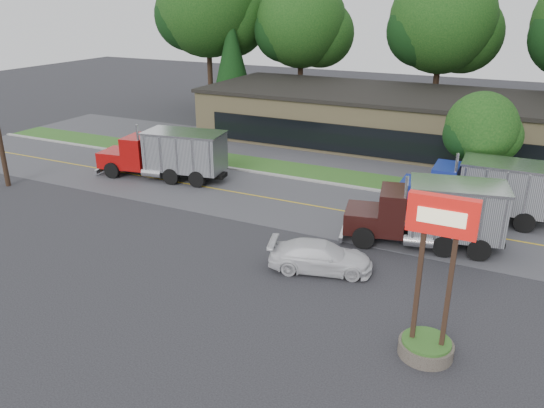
{
  "coord_description": "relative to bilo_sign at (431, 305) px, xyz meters",
  "views": [
    {
      "loc": [
        12.44,
        -18.71,
        11.71
      ],
      "look_at": [
        1.3,
        4.06,
        1.8
      ],
      "focal_mm": 35.0,
      "sensor_mm": 36.0,
      "label": 1
    }
  ],
  "objects": [
    {
      "name": "ground",
      "position": [
        -10.5,
        2.5,
        -2.02
      ],
      "size": [
        140.0,
        140.0,
        0.0
      ],
      "primitive_type": "plane",
      "color": "#39393F",
      "rests_on": "ground"
    },
    {
      "name": "road",
      "position": [
        -10.5,
        11.5,
        -2.02
      ],
      "size": [
        60.0,
        8.0,
        0.02
      ],
      "primitive_type": "cube",
      "color": "#55555A",
      "rests_on": "ground"
    },
    {
      "name": "center_line",
      "position": [
        -10.5,
        11.5,
        -2.02
      ],
      "size": [
        60.0,
        0.12,
        0.01
      ],
      "primitive_type": "cube",
      "color": "gold",
      "rests_on": "ground"
    },
    {
      "name": "curb",
      "position": [
        -10.5,
        15.7,
        -2.02
      ],
      "size": [
        60.0,
        0.3,
        0.12
      ],
      "primitive_type": "cube",
      "color": "#9E9E99",
      "rests_on": "ground"
    },
    {
      "name": "grass_verge",
      "position": [
        -10.5,
        17.5,
        -2.02
      ],
      "size": [
        60.0,
        3.4,
        0.03
      ],
      "primitive_type": "cube",
      "color": "#2D561D",
      "rests_on": "ground"
    },
    {
      "name": "far_parking",
      "position": [
        -10.5,
        22.5,
        -2.02
      ],
      "size": [
        60.0,
        7.0,
        0.02
      ],
      "primitive_type": "cube",
      "color": "#55555A",
      "rests_on": "ground"
    },
    {
      "name": "strip_mall",
      "position": [
        -8.5,
        28.5,
        -0.02
      ],
      "size": [
        32.0,
        12.0,
        4.0
      ],
      "primitive_type": "cube",
      "color": "tan",
      "rests_on": "ground"
    },
    {
      "name": "bilo_sign",
      "position": [
        0.0,
        0.0,
        0.0
      ],
      "size": [
        2.2,
        1.9,
        5.95
      ],
      "color": "#6B6054",
      "rests_on": "ground"
    },
    {
      "name": "tree_far_a",
      "position": [
        -30.33,
        34.64,
        8.36
      ],
      "size": [
        11.4,
        10.73,
        16.26
      ],
      "color": "#382619",
      "rests_on": "ground"
    },
    {
      "name": "tree_far_b",
      "position": [
        -20.35,
        36.62,
        6.87
      ],
      "size": [
        9.77,
        9.19,
        13.93
      ],
      "color": "#382619",
      "rests_on": "ground"
    },
    {
      "name": "tree_far_c",
      "position": [
        -6.34,
        36.62,
        7.28
      ],
      "size": [
        10.22,
        9.62,
        14.58
      ],
      "color": "#382619",
      "rests_on": "ground"
    },
    {
      "name": "evergreen_left",
      "position": [
        -26.5,
        32.5,
        3.71
      ],
      "size": [
        4.59,
        4.59,
        10.43
      ],
      "color": "#382619",
      "rests_on": "ground"
    },
    {
      "name": "tree_verge",
      "position": [
        -0.43,
        17.55,
        2.15
      ],
      "size": [
        4.6,
        4.33,
        6.56
      ],
      "color": "#382619",
      "rests_on": "ground"
    },
    {
      "name": "dump_truck_red",
      "position": [
        -19.71,
        12.01,
        -0.21
      ],
      "size": [
        9.28,
        3.88,
        3.36
      ],
      "rotation": [
        0.0,
        0.0,
        3.29
      ],
      "color": "black",
      "rests_on": "ground"
    },
    {
      "name": "dump_truck_blue",
      "position": [
        0.32,
        14.0,
        -0.22
      ],
      "size": [
        8.21,
        2.75,
        3.36
      ],
      "rotation": [
        0.0,
        0.0,
        3.15
      ],
      "color": "black",
      "rests_on": "ground"
    },
    {
      "name": "dump_truck_maroon",
      "position": [
        -1.54,
        9.04,
        -0.22
      ],
      "size": [
        7.97,
        4.06,
        3.36
      ],
      "rotation": [
        0.0,
        0.0,
        3.35
      ],
      "color": "black",
      "rests_on": "ground"
    },
    {
      "name": "rally_car",
      "position": [
        -5.57,
        4.18,
        -1.34
      ],
      "size": [
        5.07,
        3.14,
        1.37
      ],
      "primitive_type": "imported",
      "rotation": [
        0.0,
        0.0,
        1.85
      ],
      "color": "silver",
      "rests_on": "ground"
    }
  ]
}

